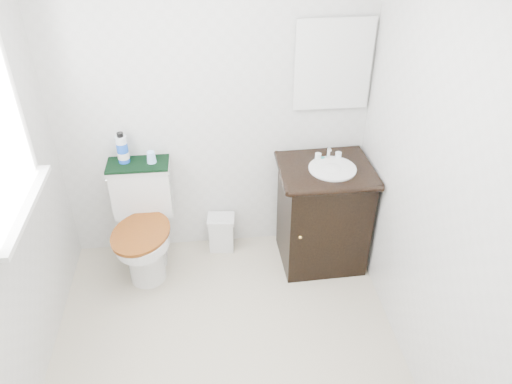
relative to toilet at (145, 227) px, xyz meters
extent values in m
plane|color=#B7AA93|center=(0.54, -0.97, -0.36)|extent=(2.40, 2.40, 0.00)
plane|color=silver|center=(0.54, 0.23, 0.84)|extent=(2.40, 0.00, 2.40)
plane|color=silver|center=(1.64, -0.97, 0.84)|extent=(0.00, 2.40, 2.40)
cube|color=silver|center=(1.35, 0.21, 1.09)|extent=(0.50, 0.02, 0.60)
cylinder|color=silver|center=(0.00, -0.15, -0.16)|extent=(0.26, 0.26, 0.40)
cube|color=silver|center=(0.00, 0.10, -0.16)|extent=(0.26, 0.28, 0.40)
cube|color=silver|center=(0.00, 0.12, 0.23)|extent=(0.42, 0.18, 0.38)
cube|color=silver|center=(0.00, 0.12, 0.44)|extent=(0.44, 0.20, 0.03)
cylinder|color=silver|center=(0.00, -0.19, 0.04)|extent=(0.38, 0.38, 0.08)
cylinder|color=brown|center=(0.00, -0.19, 0.09)|extent=(0.49, 0.49, 0.03)
cube|color=black|center=(1.30, -0.06, 0.03)|extent=(0.61, 0.52, 0.78)
cube|color=black|center=(1.30, -0.06, 0.44)|extent=(0.65, 0.56, 0.04)
cylinder|color=silver|center=(1.33, -0.09, 0.47)|extent=(0.33, 0.33, 0.01)
ellipsoid|color=silver|center=(1.33, -0.09, 0.41)|extent=(0.28, 0.28, 0.14)
cylinder|color=silver|center=(1.33, 0.05, 0.51)|extent=(0.02, 0.02, 0.10)
cube|color=silver|center=(0.56, 0.13, -0.22)|extent=(0.20, 0.16, 0.27)
cube|color=silver|center=(0.56, 0.13, -0.07)|extent=(0.22, 0.19, 0.03)
cube|color=black|center=(0.00, 0.12, 0.46)|extent=(0.43, 0.22, 0.02)
cylinder|color=blue|center=(-0.09, 0.15, 0.54)|extent=(0.08, 0.08, 0.15)
cylinder|color=silver|center=(-0.09, 0.15, 0.64)|extent=(0.08, 0.08, 0.05)
cylinder|color=black|center=(-0.09, 0.15, 0.68)|extent=(0.04, 0.04, 0.03)
cone|color=#99C4FA|center=(0.10, 0.12, 0.51)|extent=(0.07, 0.07, 0.08)
ellipsoid|color=teal|center=(1.29, 0.05, 0.48)|extent=(0.07, 0.04, 0.02)
camera|label=1|loc=(0.51, -2.94, 2.25)|focal=35.00mm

